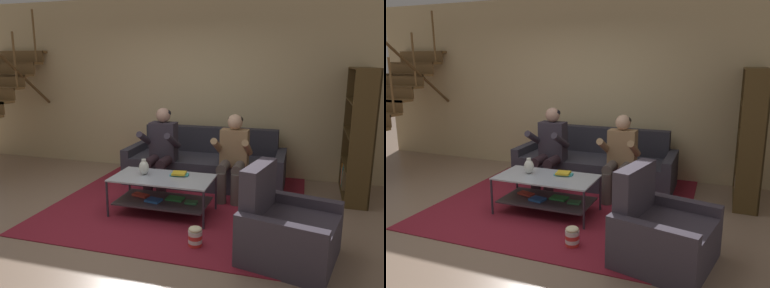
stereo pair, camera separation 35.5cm
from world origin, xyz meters
TOP-DOWN VIEW (x-y plane):
  - ground at (0.00, 0.00)m, footprint 16.80×16.80m
  - back_partition at (0.00, 2.46)m, footprint 8.40×0.12m
  - couch at (0.44, 1.81)m, footprint 2.41×0.90m
  - person_seated_left at (-0.09, 1.28)m, footprint 0.50×0.58m
  - person_seated_right at (0.96, 1.28)m, footprint 0.50×0.58m
  - coffee_table at (0.25, 0.47)m, footprint 1.23×0.63m
  - area_rug at (0.34, 1.02)m, footprint 3.19×3.29m
  - vase at (-0.02, 0.51)m, footprint 0.12×0.12m
  - book_stack at (0.42, 0.60)m, footprint 0.24×0.18m
  - bookshelf at (2.63, 1.90)m, footprint 0.32×1.13m
  - armchair at (1.76, -0.20)m, footprint 0.99×1.01m
  - popcorn_tub at (0.87, -0.23)m, footprint 0.15×0.15m

SIDE VIEW (x-z plane):
  - ground at x=0.00m, z-range 0.00..0.00m
  - area_rug at x=0.34m, z-range 0.00..0.01m
  - popcorn_tub at x=0.87m, z-range 0.00..0.21m
  - couch at x=0.44m, z-range -0.14..0.69m
  - armchair at x=1.76m, z-range -0.17..0.73m
  - coffee_table at x=0.25m, z-range 0.07..0.55m
  - book_stack at x=0.42m, z-range 0.47..0.52m
  - vase at x=-0.02m, z-range 0.47..0.67m
  - person_seated_right at x=0.96m, z-range 0.05..1.21m
  - person_seated_left at x=-0.09m, z-range 0.05..1.26m
  - bookshelf at x=2.63m, z-range -0.14..1.64m
  - back_partition at x=0.00m, z-range 0.00..2.90m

